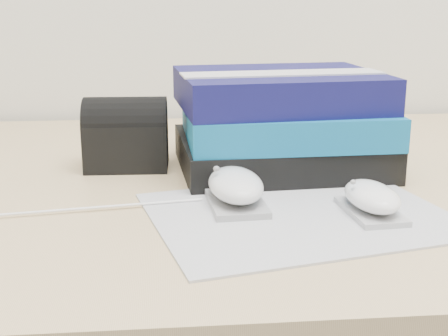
{
  "coord_description": "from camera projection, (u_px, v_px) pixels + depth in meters",
  "views": [
    {
      "loc": [
        -0.13,
        0.76,
        0.97
      ],
      "look_at": [
        -0.07,
        1.47,
        0.77
      ],
      "focal_mm": 50.0,
      "sensor_mm": 36.0,
      "label": 1
    }
  ],
  "objects": [
    {
      "name": "desk",
      "position": [
        256.0,
        305.0,
        0.98
      ],
      "size": [
        1.6,
        0.8,
        0.73
      ],
      "color": "tan",
      "rests_on": "ground"
    },
    {
      "name": "mousepad",
      "position": [
        299.0,
        214.0,
        0.7
      ],
      "size": [
        0.37,
        0.32,
        0.0
      ],
      "primitive_type": "cube",
      "rotation": [
        0.0,
        0.0,
        0.23
      ],
      "color": "#96979E",
      "rests_on": "desk"
    },
    {
      "name": "mouse_rear",
      "position": [
        236.0,
        188.0,
        0.72
      ],
      "size": [
        0.07,
        0.12,
        0.05
      ],
      "color": "#9B9B9E",
      "rests_on": "mousepad"
    },
    {
      "name": "mouse_front",
      "position": [
        372.0,
        199.0,
        0.69
      ],
      "size": [
        0.06,
        0.1,
        0.04
      ],
      "color": "#ABABAE",
      "rests_on": "mousepad"
    },
    {
      "name": "usb_cable",
      "position": [
        101.0,
        207.0,
        0.71
      ],
      "size": [
        0.23,
        0.04,
        0.0
      ],
      "primitive_type": "cylinder",
      "rotation": [
        0.0,
        1.57,
        0.15
      ],
      "color": "white",
      "rests_on": "mousepad"
    },
    {
      "name": "book_stack",
      "position": [
        281.0,
        122.0,
        0.86
      ],
      "size": [
        0.29,
        0.24,
        0.14
      ],
      "color": "black",
      "rests_on": "desk"
    },
    {
      "name": "pouch",
      "position": [
        126.0,
        134.0,
        0.87
      ],
      "size": [
        0.12,
        0.08,
        0.1
      ],
      "color": "black",
      "rests_on": "desk"
    }
  ]
}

